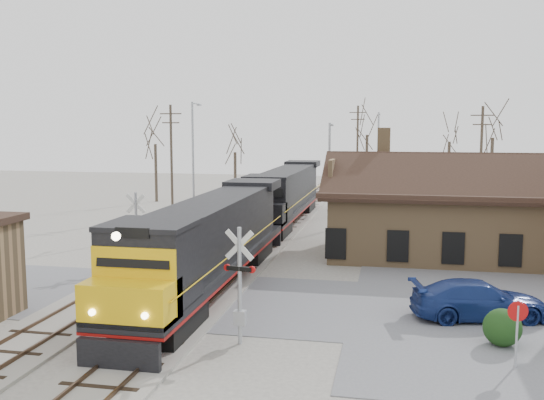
{
  "coord_description": "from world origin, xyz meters",
  "views": [
    {
      "loc": [
        8.71,
        -26.24,
        8.06
      ],
      "look_at": [
        1.56,
        9.0,
        3.6
      ],
      "focal_mm": 40.0,
      "sensor_mm": 36.0,
      "label": 1
    }
  ],
  "objects_px": {
    "depot": "(448,218)",
    "locomotive_lead": "(208,243)",
    "locomotive_trailing": "(285,194)",
    "parked_car": "(479,300)"
  },
  "relations": [
    {
      "from": "locomotive_lead",
      "to": "locomotive_trailing",
      "type": "xyz_separation_m",
      "value": [
        0.0,
        21.04,
        -0.0
      ]
    },
    {
      "from": "locomotive_lead",
      "to": "locomotive_trailing",
      "type": "distance_m",
      "value": 21.04
    },
    {
      "from": "locomotive_lead",
      "to": "parked_car",
      "type": "distance_m",
      "value": 12.5
    },
    {
      "from": "locomotive_trailing",
      "to": "depot",
      "type": "bearing_deg",
      "value": -40.31
    },
    {
      "from": "depot",
      "to": "parked_car",
      "type": "relative_size",
      "value": 2.72
    },
    {
      "from": "depot",
      "to": "locomotive_lead",
      "type": "distance_m",
      "value": 16.18
    },
    {
      "from": "locomotive_lead",
      "to": "parked_car",
      "type": "relative_size",
      "value": 3.72
    },
    {
      "from": "depot",
      "to": "locomotive_trailing",
      "type": "xyz_separation_m",
      "value": [
        -11.99,
        10.17,
        0.02
      ]
    },
    {
      "from": "locomotive_lead",
      "to": "locomotive_trailing",
      "type": "bearing_deg",
      "value": 90.0
    },
    {
      "from": "depot",
      "to": "locomotive_trailing",
      "type": "height_order",
      "value": "depot"
    }
  ]
}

